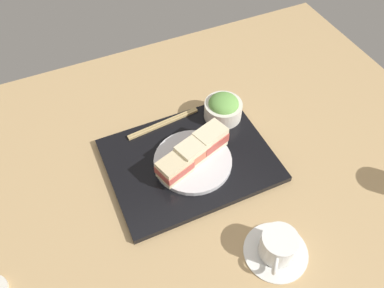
{
  "coord_description": "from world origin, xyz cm",
  "views": [
    {
      "loc": [
        27.52,
        57.58,
        81.88
      ],
      "look_at": [
        1.67,
        0.4,
        5.0
      ],
      "focal_mm": 36.16,
      "sensor_mm": 36.0,
      "label": 1
    }
  ],
  "objects_px": {
    "sandwich_plate": "(193,161)",
    "salad_bowl": "(223,108)",
    "chopsticks_pair": "(163,123)",
    "sandwich_far": "(175,167)",
    "sandwich_near": "(210,139)",
    "sandwich_middle": "(193,152)",
    "coffee_cup": "(278,247)"
  },
  "relations": [
    {
      "from": "sandwich_plate",
      "to": "salad_bowl",
      "type": "bearing_deg",
      "value": -141.56
    },
    {
      "from": "salad_bowl",
      "to": "chopsticks_pair",
      "type": "distance_m",
      "value": 0.17
    },
    {
      "from": "sandwich_far",
      "to": "sandwich_near",
      "type": "bearing_deg",
      "value": -160.51
    },
    {
      "from": "sandwich_plate",
      "to": "sandwich_middle",
      "type": "xyz_separation_m",
      "value": [
        -0.0,
        -0.0,
        0.04
      ]
    },
    {
      "from": "sandwich_far",
      "to": "coffee_cup",
      "type": "bearing_deg",
      "value": 115.22
    },
    {
      "from": "sandwich_far",
      "to": "salad_bowl",
      "type": "height_order",
      "value": "salad_bowl"
    },
    {
      "from": "sandwich_plate",
      "to": "sandwich_middle",
      "type": "height_order",
      "value": "sandwich_middle"
    },
    {
      "from": "sandwich_middle",
      "to": "coffee_cup",
      "type": "relative_size",
      "value": 0.66
    },
    {
      "from": "sandwich_plate",
      "to": "salad_bowl",
      "type": "height_order",
      "value": "salad_bowl"
    },
    {
      "from": "sandwich_far",
      "to": "salad_bowl",
      "type": "distance_m",
      "value": 0.24
    },
    {
      "from": "salad_bowl",
      "to": "sandwich_plate",
      "type": "bearing_deg",
      "value": 38.44
    },
    {
      "from": "sandwich_plate",
      "to": "coffee_cup",
      "type": "distance_m",
      "value": 0.3
    },
    {
      "from": "salad_bowl",
      "to": "coffee_cup",
      "type": "distance_m",
      "value": 0.41
    },
    {
      "from": "chopsticks_pair",
      "to": "coffee_cup",
      "type": "xyz_separation_m",
      "value": [
        -0.09,
        0.45,
        0.01
      ]
    },
    {
      "from": "sandwich_plate",
      "to": "sandwich_near",
      "type": "distance_m",
      "value": 0.07
    },
    {
      "from": "sandwich_plate",
      "to": "chopsticks_pair",
      "type": "xyz_separation_m",
      "value": [
        0.02,
        -0.16,
        -0.0
      ]
    },
    {
      "from": "sandwich_near",
      "to": "salad_bowl",
      "type": "xyz_separation_m",
      "value": [
        -0.09,
        -0.09,
        -0.01
      ]
    },
    {
      "from": "sandwich_near",
      "to": "chopsticks_pair",
      "type": "relative_size",
      "value": 0.44
    },
    {
      "from": "sandwich_plate",
      "to": "chopsticks_pair",
      "type": "relative_size",
      "value": 0.93
    },
    {
      "from": "sandwich_far",
      "to": "coffee_cup",
      "type": "relative_size",
      "value": 0.66
    },
    {
      "from": "sandwich_far",
      "to": "chopsticks_pair",
      "type": "bearing_deg",
      "value": -102.39
    },
    {
      "from": "sandwich_plate",
      "to": "sandwich_far",
      "type": "relative_size",
      "value": 2.1
    },
    {
      "from": "sandwich_plate",
      "to": "sandwich_middle",
      "type": "relative_size",
      "value": 2.11
    },
    {
      "from": "sandwich_far",
      "to": "coffee_cup",
      "type": "xyz_separation_m",
      "value": [
        -0.13,
        0.27,
        -0.03
      ]
    },
    {
      "from": "sandwich_middle",
      "to": "sandwich_near",
      "type": "bearing_deg",
      "value": -160.51
    },
    {
      "from": "sandwich_plate",
      "to": "sandwich_far",
      "type": "xyz_separation_m",
      "value": [
        0.06,
        0.02,
        0.03
      ]
    },
    {
      "from": "sandwich_middle",
      "to": "coffee_cup",
      "type": "bearing_deg",
      "value": 103.39
    },
    {
      "from": "sandwich_plate",
      "to": "salad_bowl",
      "type": "relative_size",
      "value": 1.9
    },
    {
      "from": "salad_bowl",
      "to": "chopsticks_pair",
      "type": "height_order",
      "value": "salad_bowl"
    },
    {
      "from": "sandwich_middle",
      "to": "coffee_cup",
      "type": "distance_m",
      "value": 0.3
    },
    {
      "from": "sandwich_near",
      "to": "chopsticks_pair",
      "type": "height_order",
      "value": "sandwich_near"
    },
    {
      "from": "sandwich_far",
      "to": "sandwich_plate",
      "type": "bearing_deg",
      "value": -160.51
    }
  ]
}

